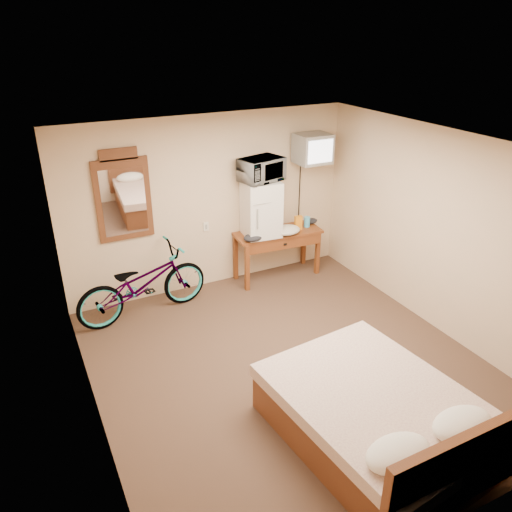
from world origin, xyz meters
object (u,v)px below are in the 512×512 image
object	(u,v)px
desk	(278,240)
bed	(381,419)
mini_fridge	(261,208)
blue_cup	(307,222)
crt_television	(313,149)
bicycle	(143,283)
microwave	(261,170)
wall_mirror	(123,197)

from	to	relation	value
desk	bed	bearing A→B (deg)	-103.38
mini_fridge	bed	xyz separation A→B (m)	(-0.52, -3.41, -0.86)
mini_fridge	bed	bearing A→B (deg)	-98.73
blue_cup	desk	bearing A→B (deg)	179.03
blue_cup	crt_television	bearing A→B (deg)	27.24
mini_fridge	bed	world-z (taller)	mini_fridge
bicycle	desk	bearing A→B (deg)	-93.34
microwave	crt_television	bearing A→B (deg)	-15.45
wall_mirror	blue_cup	bearing A→B (deg)	-6.04
microwave	bed	distance (m)	3.73
mini_fridge	crt_television	size ratio (longest dim) A/B	1.40
blue_cup	crt_television	distance (m)	1.11
mini_fridge	wall_mirror	distance (m)	1.93
mini_fridge	crt_television	distance (m)	1.13
desk	mini_fridge	xyz separation A→B (m)	(-0.28, 0.03, 0.53)
blue_cup	bed	bearing A→B (deg)	-110.97
microwave	blue_cup	world-z (taller)	microwave
microwave	bicycle	size ratio (longest dim) A/B	0.33
desk	bicycle	xyz separation A→B (m)	(-2.12, -0.15, -0.16)
wall_mirror	bicycle	size ratio (longest dim) A/B	0.68
crt_television	wall_mirror	size ratio (longest dim) A/B	0.48
microwave	bed	bearing A→B (deg)	-113.51
desk	bicycle	size ratio (longest dim) A/B	0.75
microwave	bicycle	distance (m)	2.24
wall_mirror	bed	xyz separation A→B (m)	(1.36, -3.65, -1.25)
microwave	bicycle	bearing A→B (deg)	170.87
crt_television	blue_cup	bearing A→B (deg)	-152.76
microwave	blue_cup	size ratio (longest dim) A/B	3.74
microwave	bed	size ratio (longest dim) A/B	0.28
mini_fridge	microwave	size ratio (longest dim) A/B	1.37
crt_television	bicycle	bearing A→B (deg)	-176.29
blue_cup	wall_mirror	bearing A→B (deg)	173.96
desk	microwave	xyz separation A→B (m)	(-0.28, 0.03, 1.10)
wall_mirror	bed	world-z (taller)	wall_mirror
bicycle	bed	world-z (taller)	bicycle
desk	microwave	bearing A→B (deg)	173.93
microwave	bicycle	world-z (taller)	microwave
blue_cup	microwave	bearing A→B (deg)	177.17
crt_television	wall_mirror	world-z (taller)	wall_mirror
desk	wall_mirror	bearing A→B (deg)	172.83
desk	wall_mirror	distance (m)	2.36
crt_television	bed	bearing A→B (deg)	-111.62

